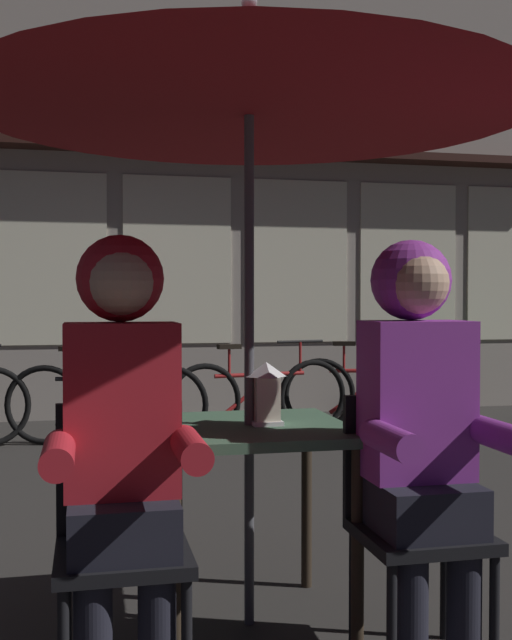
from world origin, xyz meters
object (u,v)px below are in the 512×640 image
Objects in this scene: chair_right at (412,511)px; person_left_hooded at (122,417)px; person_right_hooded at (420,408)px; bicycle_third at (106,403)px; cafe_table at (249,452)px; chair_left at (122,530)px; lantern at (266,392)px; bicycle_fourth at (260,397)px; bicycle_fifth at (374,392)px; potted_plant at (449,363)px; patio_umbrella at (249,63)px.

person_left_hooded is (-0.96, -0.06, 0.36)m from chair_right.
person_right_hooded reaches higher than bicycle_third.
cafe_table is 0.62m from chair_left.
lantern is (0.06, -0.01, 0.22)m from cafe_table.
person_left_hooded is at bearing -90.00° from chair_left.
person_right_hooded is at bearing -95.56° from bicycle_fourth.
lantern is 0.14× the size of bicycle_fifth.
potted_plant reaches higher than cafe_table.
person_left_hooded is 4.45m from bicycle_fourth.
lantern is 0.66m from chair_right.
potted_plant is at bearing 56.05° from patio_umbrella.
potted_plant reaches higher than chair_right.
bicycle_third is (0.05, 4.06, -0.14)m from chair_left.
potted_plant is (1.07, 0.66, 0.20)m from bicycle_fifth.
person_left_hooded is at bearing -108.05° from bicycle_fourth.
person_right_hooded is at bearing -90.00° from chair_right.
cafe_table is at bearing 0.00° from patio_umbrella.
patio_umbrella is 1.65× the size of person_right_hooded.
cafe_table is at bearing 138.43° from person_right_hooded.
person_left_hooded reaches higher than bicycle_third.
chair_right is at bearing 3.39° from person_left_hooded.
chair_right is at bearing -109.58° from bicycle_fifth.
person_left_hooded is (-0.48, -0.43, 0.21)m from cafe_table.
chair_left is 0.52× the size of bicycle_fourth.
lantern is 0.17× the size of person_left_hooded.
bicycle_fifth is 1.80× the size of potted_plant.
chair_left is at bearing 176.61° from person_right_hooded.
bicycle_fourth is (0.41, 4.20, -0.50)m from person_right_hooded.
patio_umbrella is 1.68m from chair_left.
patio_umbrella reaches higher than person_left_hooded.
chair_right is 4.53m from bicycle_fifth.
person_right_hooded is at bearing -117.44° from potted_plant.
chair_right is 0.52× the size of bicycle_fourth.
bicycle_third is (-0.91, 4.11, -0.50)m from person_right_hooded.
chair_right is at bearing -117.71° from potted_plant.
person_right_hooded is 0.84× the size of bicycle_fourth.
bicycle_third is 1.00× the size of bicycle_fourth.
person_right_hooded is (0.96, -0.06, 0.36)m from chair_left.
bicycle_fourth is (0.83, 3.79, -0.51)m from lantern.
potted_plant is at bearing 62.29° from chair_right.
bicycle_third reaches higher than cafe_table.
cafe_table is 0.44× the size of bicycle_fourth.
person_left_hooded is at bearing -138.43° from cafe_table.
patio_umbrella reaches higher than lantern.
bicycle_fourth and bicycle_fifth have the same top height.
bicycle_third is at bearing 102.44° from person_right_hooded.
patio_umbrella is 4.09m from bicycle_third.
person_right_hooded is 4.24m from bicycle_third.
bicycle_third and bicycle_fifth have the same top height.
chair_right is 4.17m from bicycle_fourth.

